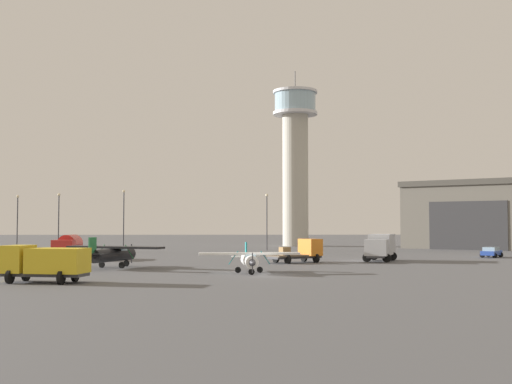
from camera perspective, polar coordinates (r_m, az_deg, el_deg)
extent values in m
plane|color=#545456|center=(54.74, 0.76, -7.50)|extent=(400.00, 400.00, 0.00)
cylinder|color=#B2AD9E|center=(125.90, 3.58, 1.08)|extent=(5.14, 5.14, 26.19)
cylinder|color=silver|center=(127.52, 3.56, 7.09)|extent=(8.87, 8.87, 0.60)
cylinder|color=#99B7C6|center=(127.92, 3.55, 8.05)|extent=(8.16, 8.16, 3.76)
cylinder|color=silver|center=(128.34, 3.55, 8.98)|extent=(8.87, 8.87, 0.50)
cylinder|color=#38383D|center=(128.82, 3.55, 9.96)|extent=(0.16, 0.16, 4.00)
cube|color=#6B665B|center=(121.05, 19.65, -2.21)|extent=(29.53, 28.12, 10.97)
cube|color=#4A4740|center=(121.25, 19.60, 0.62)|extent=(30.37, 28.95, 1.00)
cube|color=#38383A|center=(112.46, 18.54, -2.88)|extent=(10.70, 7.69, 8.23)
cylinder|color=white|center=(56.90, -0.63, -6.22)|extent=(1.56, 5.68, 1.11)
cone|color=#38383D|center=(53.90, -0.32, -6.41)|extent=(0.84, 0.87, 0.78)
cube|color=#38383D|center=(53.90, -0.32, -6.41)|extent=(0.09, 0.06, 1.71)
cube|color=white|center=(56.60, -0.60, -5.58)|extent=(9.07, 2.06, 0.18)
cylinder|color=teal|center=(56.50, -2.06, -5.96)|extent=(0.89, 0.14, 1.22)
cylinder|color=teal|center=(56.77, 0.85, -5.94)|extent=(0.89, 0.14, 1.22)
cube|color=#99B7C6|center=(55.81, -0.52, -5.97)|extent=(0.97, 1.06, 0.63)
cone|color=white|center=(59.90, -0.91, -5.97)|extent=(0.93, 1.32, 0.84)
cube|color=teal|center=(59.86, -0.91, -5.28)|extent=(0.19, 0.99, 1.53)
cube|color=white|center=(59.89, -0.91, -5.84)|extent=(2.75, 1.02, 0.09)
cylinder|color=black|center=(54.81, -0.41, -7.21)|extent=(0.55, 0.19, 0.54)
cylinder|color=black|center=(57.05, -1.64, -7.04)|extent=(0.55, 0.19, 0.54)
cylinder|color=black|center=(57.24, 0.35, -7.03)|extent=(0.55, 0.19, 0.54)
cylinder|color=black|center=(64.95, -12.79, -5.57)|extent=(3.62, 6.59, 1.31)
cone|color=#38383D|center=(67.95, -11.17, -5.46)|extent=(1.20, 1.22, 0.91)
cube|color=#38383D|center=(67.95, -11.17, -5.46)|extent=(0.12, 0.10, 2.00)
cube|color=black|center=(65.18, -12.63, -4.89)|extent=(10.38, 5.33, 0.21)
cylinder|color=#287A42|center=(64.31, -11.36, -5.32)|extent=(0.99, 0.46, 1.43)
cylinder|color=#287A42|center=(66.12, -13.87, -5.22)|extent=(0.99, 0.46, 1.43)
cube|color=#99B7C6|center=(66.00, -12.19, -5.22)|extent=(1.40, 1.46, 0.74)
cone|color=black|center=(62.00, -14.56, -5.58)|extent=(1.45, 1.73, 0.98)
cube|color=#287A42|center=(61.97, -14.55, -4.80)|extent=(0.54, 1.12, 1.79)
cube|color=black|center=(61.99, -14.56, -5.44)|extent=(3.29, 2.04, 0.11)
cylinder|color=black|center=(67.14, -11.63, -6.32)|extent=(0.65, 0.39, 0.63)
cylinder|color=black|center=(64.21, -12.03, -6.47)|extent=(0.65, 0.39, 0.63)
cylinder|color=black|center=(65.46, -13.76, -6.39)|extent=(0.65, 0.39, 0.63)
cube|color=#38383D|center=(50.08, -18.52, -7.07)|extent=(6.48, 3.18, 0.24)
cube|color=gold|center=(51.08, -20.72, -5.66)|extent=(2.19, 2.83, 2.05)
cube|color=#99B7C6|center=(51.47, -21.50, -5.17)|extent=(0.49, 2.14, 1.02)
cube|color=gold|center=(49.54, -17.45, -5.93)|extent=(4.58, 3.30, 1.85)
cylinder|color=black|center=(50.14, -21.35, -7.16)|extent=(0.46, 1.03, 1.00)
cylinder|color=black|center=(52.13, -20.05, -7.01)|extent=(0.46, 1.03, 1.00)
cylinder|color=black|center=(48.22, -17.19, -7.40)|extent=(0.46, 1.03, 1.00)
cylinder|color=black|center=(50.28, -16.01, -7.23)|extent=(0.46, 1.03, 1.00)
cube|color=#38383D|center=(82.01, -16.63, -5.41)|extent=(2.13, 6.27, 0.24)
cube|color=red|center=(79.80, -17.01, -4.78)|extent=(2.57, 1.79, 1.71)
cube|color=#99B7C6|center=(79.00, -17.15, -4.55)|extent=(2.16, 0.12, 0.85)
cylinder|color=red|center=(82.95, -16.44, -4.51)|extent=(2.37, 4.23, 2.30)
cylinder|color=black|center=(79.63, -16.21, -5.58)|extent=(1.00, 0.29, 1.00)
cylinder|color=black|center=(80.19, -17.80, -5.54)|extent=(1.00, 0.29, 1.00)
cylinder|color=black|center=(83.56, -15.55, -5.46)|extent=(1.00, 0.29, 1.00)
cylinder|color=black|center=(84.11, -17.07, -5.42)|extent=(1.00, 0.29, 1.00)
cube|color=#38383D|center=(76.20, 11.16, -5.68)|extent=(4.42, 6.89, 0.24)
cube|color=#B7BABF|center=(73.81, 10.83, -4.95)|extent=(3.05, 2.69, 1.88)
cube|color=#99B7C6|center=(72.94, 10.70, -4.68)|extent=(2.01, 0.90, 0.94)
cube|color=#B7BABF|center=(77.20, 11.29, -4.65)|extent=(4.06, 5.10, 2.42)
cylinder|color=black|center=(73.73, 11.72, -5.86)|extent=(1.03, 0.64, 1.00)
cylinder|color=black|center=(74.14, 9.98, -5.86)|extent=(1.03, 0.64, 1.00)
cylinder|color=black|center=(77.97, 12.24, -5.69)|extent=(1.03, 0.64, 1.00)
cylinder|color=black|center=(78.36, 10.60, -5.69)|extent=(1.03, 0.64, 1.00)
cube|color=#38383D|center=(71.85, 3.54, -5.90)|extent=(6.29, 4.97, 0.24)
cube|color=orange|center=(73.17, 4.93, -4.99)|extent=(2.79, 3.02, 1.93)
cube|color=#99B7C6|center=(73.66, 5.42, -4.67)|extent=(1.19, 1.83, 0.96)
cube|color=brown|center=(71.23, 2.88, -5.77)|extent=(4.84, 4.31, 0.16)
cube|color=#997547|center=(70.96, 2.61, -5.35)|extent=(1.33, 1.33, 0.90)
cylinder|color=black|center=(74.06, 4.35, -5.90)|extent=(0.77, 0.99, 1.00)
cylinder|color=black|center=(72.32, 5.45, -5.97)|extent=(0.77, 0.99, 1.00)
cylinder|color=black|center=(71.66, 1.81, -6.01)|extent=(0.77, 0.99, 1.00)
cylinder|color=black|center=(69.85, 2.88, -6.09)|extent=(0.77, 0.99, 1.00)
cube|color=#2847A8|center=(88.50, 20.49, -5.17)|extent=(3.86, 4.29, 0.55)
cube|color=#99B7C6|center=(88.28, 20.45, -4.84)|extent=(2.63, 2.76, 0.50)
cylinder|color=black|center=(90.02, 20.23, -5.31)|extent=(0.61, 0.53, 0.64)
cylinder|color=black|center=(89.60, 21.22, -5.30)|extent=(0.61, 0.53, 0.64)
cylinder|color=black|center=(87.44, 19.75, -5.40)|extent=(0.61, 0.53, 0.64)
cylinder|color=black|center=(87.01, 20.77, -5.39)|extent=(0.61, 0.53, 0.64)
cylinder|color=#38383D|center=(102.59, -11.87, -2.67)|extent=(0.18, 0.18, 9.38)
sphere|color=#F9E5B2|center=(102.72, -11.84, 0.07)|extent=(0.44, 0.44, 0.44)
cylinder|color=#38383D|center=(108.85, -20.75, -2.75)|extent=(0.18, 0.18, 8.62)
sphere|color=#F9E5B2|center=(108.94, -20.71, -0.37)|extent=(0.44, 0.44, 0.44)
cylinder|color=#38383D|center=(104.97, 0.99, -2.85)|extent=(0.18, 0.18, 8.95)
sphere|color=#F9E5B2|center=(105.08, 0.99, -0.29)|extent=(0.44, 0.44, 0.44)
cylinder|color=#38383D|center=(101.14, -17.40, -2.80)|extent=(0.18, 0.18, 8.65)
sphere|color=#F9E5B2|center=(101.24, -17.36, -0.23)|extent=(0.44, 0.44, 0.44)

